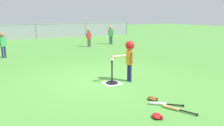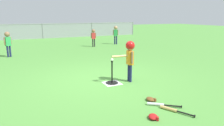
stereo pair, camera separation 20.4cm
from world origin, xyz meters
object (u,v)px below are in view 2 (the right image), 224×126
object	(u,v)px
fielder_near_left	(116,32)
fielder_near_right	(93,35)
spare_bat_silver	(159,105)
glove_by_plate	(151,99)
baseball_on_tee	(112,60)
spare_bat_wood	(172,110)
fielder_deep_left	(8,41)
batting_tee	(112,80)
glove_near_bats	(153,117)
batter_child	(130,53)

from	to	relation	value
fielder_near_left	fielder_near_right	bearing A→B (deg)	-165.69
spare_bat_silver	glove_by_plate	world-z (taller)	glove_by_plate
fielder_near_left	spare_bat_silver	size ratio (longest dim) A/B	2.02
baseball_on_tee	glove_by_plate	xyz separation A→B (m)	(0.24, -1.40, -0.60)
fielder_near_right	spare_bat_wood	distance (m)	8.58
glove_by_plate	spare_bat_silver	bearing A→B (deg)	-89.53
fielder_deep_left	spare_bat_wood	bearing A→B (deg)	-68.31
batting_tee	fielder_near_left	distance (m)	7.69
batting_tee	spare_bat_wood	size ratio (longest dim) A/B	0.98
baseball_on_tee	fielder_near_right	world-z (taller)	fielder_near_right
fielder_near_right	spare_bat_silver	bearing A→B (deg)	-101.09
spare_bat_silver	spare_bat_wood	size ratio (longest dim) A/B	0.91
glove_by_plate	glove_near_bats	distance (m)	0.79
baseball_on_tee	spare_bat_wood	world-z (taller)	baseball_on_tee
batting_tee	glove_by_plate	world-z (taller)	batting_tee
baseball_on_tee	glove_near_bats	xyz separation A→B (m)	(-0.17, -2.07, -0.60)
spare_bat_silver	glove_near_bats	bearing A→B (deg)	-137.61
glove_near_bats	spare_bat_wood	bearing A→B (deg)	10.46
fielder_deep_left	glove_near_bats	size ratio (longest dim) A/B	3.99
batter_child	fielder_deep_left	world-z (taller)	batter_child
batter_child	fielder_near_left	bearing A→B (deg)	66.91
glove_near_bats	spare_bat_silver	bearing A→B (deg)	42.39
spare_bat_silver	glove_by_plate	xyz separation A→B (m)	(-0.00, 0.29, 0.01)
fielder_near_right	glove_near_bats	size ratio (longest dim) A/B	3.66
spare_bat_wood	batting_tee	bearing A→B (deg)	99.25
spare_bat_wood	glove_by_plate	distance (m)	0.58
baseball_on_tee	spare_bat_wood	distance (m)	2.09
fielder_near_left	fielder_near_right	size ratio (longest dim) A/B	1.13
batter_child	glove_by_plate	xyz separation A→B (m)	(-0.25, -1.35, -0.75)
glove_near_bats	fielder_near_right	bearing A→B (deg)	76.71
glove_near_bats	batter_child	bearing A→B (deg)	71.75
fielder_near_right	spare_bat_wood	world-z (taller)	fielder_near_right
spare_bat_wood	glove_by_plate	bearing A→B (deg)	97.59
baseball_on_tee	spare_bat_silver	size ratio (longest dim) A/B	0.13
batting_tee	fielder_near_left	size ratio (longest dim) A/B	0.53
fielder_near_left	spare_bat_wood	bearing A→B (deg)	-109.44
baseball_on_tee	glove_near_bats	size ratio (longest dim) A/B	0.27
glove_by_plate	glove_near_bats	xyz separation A→B (m)	(-0.41, -0.67, 0.00)
fielder_near_right	glove_near_bats	xyz separation A→B (m)	(-2.01, -8.51, -0.60)
fielder_near_left	baseball_on_tee	bearing A→B (deg)	-116.64
batting_tee	glove_by_plate	bearing A→B (deg)	-80.07
batter_child	spare_bat_silver	distance (m)	1.82
batting_tee	baseball_on_tee	xyz separation A→B (m)	(0.00, 0.00, 0.55)
baseball_on_tee	batter_child	size ratio (longest dim) A/B	0.07
fielder_deep_left	glove_by_plate	world-z (taller)	fielder_deep_left
spare_bat_wood	glove_near_bats	xyz separation A→B (m)	(-0.49, -0.09, 0.01)
spare_bat_wood	glove_by_plate	world-z (taller)	glove_by_plate
batter_child	spare_bat_wood	world-z (taller)	batter_child
fielder_deep_left	glove_near_bats	distance (m)	7.59
batting_tee	glove_by_plate	xyz separation A→B (m)	(0.24, -1.40, -0.06)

